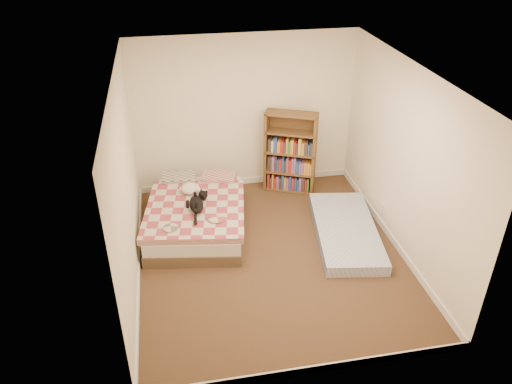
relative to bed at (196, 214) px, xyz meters
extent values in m
cube|color=#4C2D20|center=(0.92, -0.85, -0.23)|extent=(3.50, 4.00, 0.01)
cube|color=white|center=(0.92, -0.85, 2.27)|extent=(3.50, 4.00, 0.01)
cube|color=white|center=(0.92, 1.15, 1.02)|extent=(3.50, 0.01, 2.50)
cube|color=white|center=(0.92, -2.85, 1.02)|extent=(3.50, 0.01, 2.50)
cube|color=white|center=(-0.83, -0.85, 1.02)|extent=(0.01, 4.00, 2.50)
cube|color=white|center=(2.67, -0.85, 1.02)|extent=(0.01, 4.00, 2.50)
cube|color=white|center=(0.92, 1.14, -0.18)|extent=(3.50, 0.02, 0.10)
cube|color=white|center=(0.92, -2.84, -0.18)|extent=(3.50, 0.02, 0.10)
cube|color=white|center=(-0.82, -0.85, -0.18)|extent=(0.02, 4.00, 0.10)
cube|color=white|center=(2.66, -0.85, -0.18)|extent=(0.02, 4.00, 0.10)
cube|color=white|center=(2.65, -0.45, 0.07)|extent=(0.03, 0.09, 0.13)
cube|color=brown|center=(0.00, -0.03, -0.14)|extent=(1.57, 2.03, 0.17)
cube|color=silver|center=(0.00, -0.03, 0.03)|extent=(1.54, 1.99, 0.19)
cube|color=#A93F4B|center=(0.00, -0.03, 0.17)|extent=(1.58, 1.71, 0.09)
cube|color=#676157|center=(-0.31, 0.66, 0.20)|extent=(0.55, 0.40, 0.14)
cube|color=#A93F4B|center=(0.31, 0.66, 0.20)|extent=(0.55, 0.40, 0.14)
cube|color=#4F331B|center=(1.20, 0.82, 0.45)|extent=(0.14, 0.26, 1.35)
cube|color=#4F331B|center=(1.97, 0.82, 0.45)|extent=(0.14, 0.26, 1.35)
cube|color=#4F331B|center=(1.59, 0.94, 0.45)|extent=(0.75, 0.34, 1.35)
cube|color=#4F331B|center=(1.59, 0.82, -0.21)|extent=(0.85, 0.57, 0.03)
cube|color=#4F331B|center=(1.59, 0.82, 0.46)|extent=(0.85, 0.57, 0.03)
cube|color=#4F331B|center=(1.59, 0.82, 1.10)|extent=(0.85, 0.57, 0.03)
cube|color=#657BA9|center=(2.06, -0.62, -0.14)|extent=(1.10, 1.94, 0.17)
ellipsoid|color=black|center=(0.00, -0.21, 0.29)|extent=(0.37, 0.48, 0.14)
sphere|color=black|center=(0.00, 0.03, 0.30)|extent=(0.18, 0.18, 0.13)
cone|color=black|center=(-0.04, 0.07, 0.36)|extent=(0.06, 0.06, 0.05)
cone|color=black|center=(0.04, 0.07, 0.36)|extent=(0.06, 0.06, 0.05)
cylinder|color=black|center=(0.11, -0.50, 0.25)|extent=(0.15, 0.24, 0.05)
ellipsoid|color=white|center=(-0.06, 0.25, 0.29)|extent=(0.30, 0.33, 0.14)
sphere|color=white|center=(0.02, 0.17, 0.30)|extent=(0.13, 0.13, 0.11)
sphere|color=white|center=(0.06, 0.13, 0.29)|extent=(0.06, 0.06, 0.05)
sphere|color=white|center=(-0.17, 0.31, 0.27)|extent=(0.07, 0.07, 0.06)
camera|label=1|loc=(-0.27, -6.11, 3.95)|focal=35.00mm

